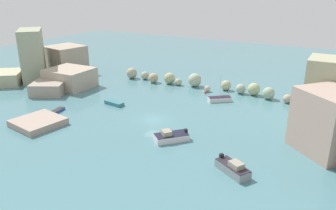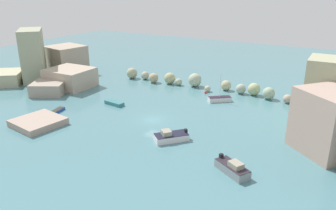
{
  "view_description": "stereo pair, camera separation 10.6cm",
  "coord_description": "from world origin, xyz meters",
  "px_view_note": "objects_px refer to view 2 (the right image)",
  "views": [
    {
      "loc": [
        26.63,
        -41.26,
        20.28
      ],
      "look_at": [
        0.0,
        4.72,
        1.0
      ],
      "focal_mm": 35.71,
      "sensor_mm": 36.0,
      "label": 1
    },
    {
      "loc": [
        26.72,
        -41.2,
        20.28
      ],
      "look_at": [
        0.0,
        4.72,
        1.0
      ],
      "focal_mm": 35.71,
      "sensor_mm": 36.0,
      "label": 2
    }
  ],
  "objects_px": {
    "moored_boat_5": "(306,113)",
    "moored_boat_1": "(220,99)",
    "stone_dock": "(38,122)",
    "moored_boat_0": "(171,137)",
    "moored_boat_2": "(57,111)",
    "moored_boat_3": "(114,103)",
    "moored_boat_4": "(233,168)",
    "channel_buoy": "(206,92)"
  },
  "relations": [
    {
      "from": "stone_dock",
      "to": "moored_boat_3",
      "type": "height_order",
      "value": "stone_dock"
    },
    {
      "from": "stone_dock",
      "to": "moored_boat_0",
      "type": "height_order",
      "value": "moored_boat_0"
    },
    {
      "from": "moored_boat_2",
      "to": "moored_boat_4",
      "type": "relative_size",
      "value": 0.66
    },
    {
      "from": "moored_boat_2",
      "to": "moored_boat_5",
      "type": "height_order",
      "value": "moored_boat_5"
    },
    {
      "from": "channel_buoy",
      "to": "moored_boat_4",
      "type": "xyz_separation_m",
      "value": [
        14.75,
        -25.5,
        0.37
      ]
    },
    {
      "from": "moored_boat_3",
      "to": "moored_boat_5",
      "type": "relative_size",
      "value": 1.22
    },
    {
      "from": "moored_boat_2",
      "to": "moored_boat_3",
      "type": "bearing_deg",
      "value": 130.33
    },
    {
      "from": "channel_buoy",
      "to": "moored_boat_0",
      "type": "relative_size",
      "value": 0.1
    },
    {
      "from": "moored_boat_3",
      "to": "moored_boat_5",
      "type": "bearing_deg",
      "value": 28.04
    },
    {
      "from": "moored_boat_5",
      "to": "stone_dock",
      "type": "bearing_deg",
      "value": 175.76
    },
    {
      "from": "moored_boat_3",
      "to": "moored_boat_4",
      "type": "distance_m",
      "value": 28.52
    },
    {
      "from": "moored_boat_1",
      "to": "moored_boat_2",
      "type": "height_order",
      "value": "moored_boat_1"
    },
    {
      "from": "moored_boat_2",
      "to": "moored_boat_5",
      "type": "relative_size",
      "value": 0.97
    },
    {
      "from": "moored_boat_4",
      "to": "stone_dock",
      "type": "bearing_deg",
      "value": -146.57
    },
    {
      "from": "moored_boat_0",
      "to": "moored_boat_5",
      "type": "xyz_separation_m",
      "value": [
        14.56,
        19.49,
        -0.28
      ]
    },
    {
      "from": "moored_boat_5",
      "to": "moored_boat_1",
      "type": "bearing_deg",
      "value": 143.12
    },
    {
      "from": "moored_boat_2",
      "to": "channel_buoy",
      "type": "bearing_deg",
      "value": 129.97
    },
    {
      "from": "channel_buoy",
      "to": "moored_boat_2",
      "type": "bearing_deg",
      "value": -128.68
    },
    {
      "from": "moored_boat_4",
      "to": "moored_boat_1",
      "type": "bearing_deg",
      "value": 145.39
    },
    {
      "from": "moored_boat_3",
      "to": "moored_boat_0",
      "type": "bearing_deg",
      "value": -18.71
    },
    {
      "from": "channel_buoy",
      "to": "moored_boat_2",
      "type": "relative_size",
      "value": 0.16
    },
    {
      "from": "moored_boat_0",
      "to": "moored_boat_3",
      "type": "bearing_deg",
      "value": -74.09
    },
    {
      "from": "moored_boat_1",
      "to": "moored_boat_2",
      "type": "bearing_deg",
      "value": -178.8
    },
    {
      "from": "stone_dock",
      "to": "channel_buoy",
      "type": "bearing_deg",
      "value": 60.13
    },
    {
      "from": "stone_dock",
      "to": "moored_boat_0",
      "type": "xyz_separation_m",
      "value": [
        20.12,
        5.59,
        0.07
      ]
    },
    {
      "from": "moored_boat_3",
      "to": "stone_dock",
      "type": "bearing_deg",
      "value": -101.38
    },
    {
      "from": "channel_buoy",
      "to": "moored_boat_5",
      "type": "xyz_separation_m",
      "value": [
        19.03,
        -2.16,
        0.03
      ]
    },
    {
      "from": "moored_boat_2",
      "to": "moored_boat_3",
      "type": "relative_size",
      "value": 0.8
    },
    {
      "from": "moored_boat_5",
      "to": "moored_boat_4",
      "type": "bearing_deg",
      "value": -140.51
    },
    {
      "from": "moored_boat_4",
      "to": "moored_boat_5",
      "type": "bearing_deg",
      "value": 109.76
    },
    {
      "from": "moored_boat_2",
      "to": "moored_boat_4",
      "type": "height_order",
      "value": "moored_boat_4"
    },
    {
      "from": "stone_dock",
      "to": "moored_boat_4",
      "type": "bearing_deg",
      "value": 3.28
    },
    {
      "from": "moored_boat_1",
      "to": "moored_boat_0",
      "type": "bearing_deg",
      "value": -128.85
    },
    {
      "from": "moored_boat_0",
      "to": "moored_boat_2",
      "type": "xyz_separation_m",
      "value": [
        -21.94,
        -0.17,
        -0.34
      ]
    },
    {
      "from": "stone_dock",
      "to": "moored_boat_4",
      "type": "distance_m",
      "value": 30.45
    },
    {
      "from": "moored_boat_3",
      "to": "moored_boat_1",
      "type": "bearing_deg",
      "value": 42.17
    },
    {
      "from": "stone_dock",
      "to": "moored_boat_0",
      "type": "bearing_deg",
      "value": 15.54
    },
    {
      "from": "channel_buoy",
      "to": "moored_boat_2",
      "type": "height_order",
      "value": "channel_buoy"
    },
    {
      "from": "stone_dock",
      "to": "channel_buoy",
      "type": "xyz_separation_m",
      "value": [
        15.65,
        27.24,
        -0.24
      ]
    },
    {
      "from": "moored_boat_1",
      "to": "moored_boat_4",
      "type": "height_order",
      "value": "moored_boat_1"
    },
    {
      "from": "channel_buoy",
      "to": "moored_boat_5",
      "type": "relative_size",
      "value": 0.15
    },
    {
      "from": "stone_dock",
      "to": "moored_boat_2",
      "type": "relative_size",
      "value": 2.11
    }
  ]
}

